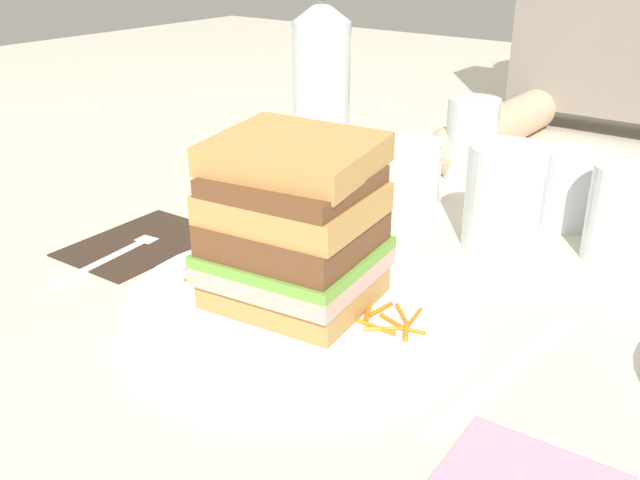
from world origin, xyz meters
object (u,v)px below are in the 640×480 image
(water_bottle, at_px, (322,91))
(napkin_dark, at_px, (141,242))
(main_plate, at_px, (298,304))
(empty_tumbler_1, at_px, (471,139))
(fork, at_px, (124,247))
(empty_tumbler_3, at_px, (627,214))
(knife, at_px, (504,372))
(empty_tumbler_0, at_px, (569,188))
(empty_tumbler_2, at_px, (413,172))
(juice_glass, at_px, (503,202))
(sandwich, at_px, (297,224))

(water_bottle, bearing_deg, napkin_dark, -96.76)
(main_plate, distance_m, empty_tumbler_1, 0.40)
(fork, bearing_deg, napkin_dark, 96.50)
(empty_tumbler_3, bearing_deg, napkin_dark, -147.20)
(knife, bearing_deg, empty_tumbler_0, 102.23)
(water_bottle, distance_m, empty_tumbler_2, 0.15)
(knife, height_order, empty_tumbler_2, empty_tumbler_2)
(fork, bearing_deg, main_plate, 3.47)
(knife, xyz_separation_m, juice_glass, (-0.10, 0.20, 0.04))
(sandwich, distance_m, napkin_dark, 0.22)
(water_bottle, bearing_deg, juice_glass, -9.96)
(juice_glass, bearing_deg, knife, -64.76)
(empty_tumbler_1, distance_m, empty_tumbler_2, 0.12)
(empty_tumbler_1, bearing_deg, main_plate, -83.92)
(water_bottle, relative_size, empty_tumbler_0, 3.19)
(empty_tumbler_2, bearing_deg, empty_tumbler_0, 16.89)
(fork, distance_m, empty_tumbler_1, 0.44)
(napkin_dark, relative_size, empty_tumbler_2, 1.93)
(main_plate, distance_m, napkin_dark, 0.21)
(napkin_dark, height_order, water_bottle, water_bottle)
(napkin_dark, bearing_deg, empty_tumbler_1, 66.54)
(sandwich, height_order, empty_tumbler_2, sandwich)
(fork, height_order, water_bottle, water_bottle)
(napkin_dark, relative_size, empty_tumbler_1, 1.44)
(sandwich, relative_size, empty_tumbler_2, 1.89)
(napkin_dark, relative_size, water_bottle, 0.56)
(empty_tumbler_2, bearing_deg, main_plate, -79.14)
(empty_tumbler_0, bearing_deg, empty_tumbler_3, -37.89)
(sandwich, bearing_deg, empty_tumbler_1, 95.98)
(empty_tumbler_0, xyz_separation_m, empty_tumbler_3, (0.07, -0.06, 0.01))
(empty_tumbler_3, bearing_deg, water_bottle, 178.90)
(empty_tumbler_0, bearing_deg, main_plate, -108.68)
(empty_tumbler_1, bearing_deg, empty_tumbler_0, -27.03)
(main_plate, bearing_deg, empty_tumbler_1, 96.08)
(fork, xyz_separation_m, empty_tumbler_0, (0.31, 0.33, 0.04))
(napkin_dark, bearing_deg, empty_tumbler_2, 58.83)
(sandwich, height_order, fork, sandwich)
(empty_tumbler_1, xyz_separation_m, empty_tumbler_2, (-0.01, -0.12, -0.01))
(main_plate, bearing_deg, juice_glass, 71.25)
(sandwich, distance_m, empty_tumbler_1, 0.39)
(fork, distance_m, juice_glass, 0.37)
(juice_glass, bearing_deg, empty_tumbler_0, 71.49)
(fork, distance_m, empty_tumbler_2, 0.32)
(empty_tumbler_3, bearing_deg, empty_tumbler_0, 142.11)
(napkin_dark, xyz_separation_m, empty_tumbler_3, (0.39, 0.25, 0.04))
(sandwich, relative_size, water_bottle, 0.55)
(empty_tumbler_0, distance_m, empty_tumbler_2, 0.17)
(knife, height_order, empty_tumbler_0, empty_tumbler_0)
(knife, distance_m, empty_tumbler_3, 0.25)
(sandwich, relative_size, juice_glass, 1.39)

